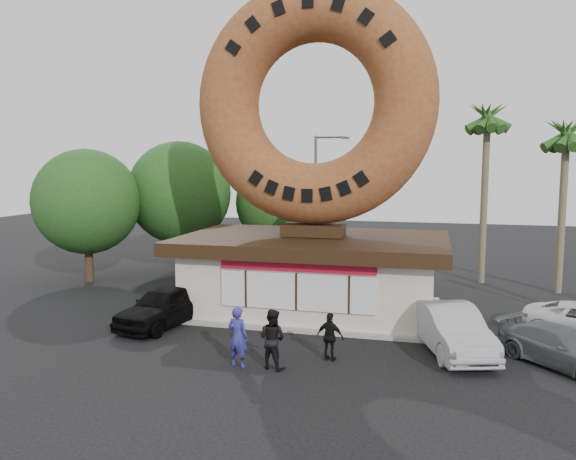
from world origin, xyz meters
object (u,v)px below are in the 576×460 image
Objects in this scene: street_lamp at (318,195)px; car_silver at (451,329)px; person_right at (330,337)px; person_center at (272,339)px; car_grey at (562,347)px; person_left at (238,337)px; donut_shop at (313,271)px; car_black at (164,306)px; giant_donut at (314,103)px.

street_lamp is 16.27m from car_silver.
car_silver reaches higher than person_right.
person_center is 0.45× the size of car_grey.
person_left is 0.40× the size of car_silver.
donut_shop is 5.94× the size of person_center.
street_lamp is at bearing 87.36° from car_black.
car_black is 1.10× the size of car_grey.
car_silver is (7.48, -13.98, -3.69)m from street_lamp.
giant_donut is at bearing -79.49° from street_lamp.
donut_shop is 2.33× the size of car_silver.
car_grey is at bearing 7.43° from car_black.
person_center is 0.39× the size of car_silver.
street_lamp is 17.44m from person_center.
car_silver is at bearing -142.03° from person_right.
street_lamp is 16.66m from person_right.
giant_donut is 6.39× the size of person_right.
person_center is at bearing -83.19° from street_lamp.
person_center is (1.08, 0.14, -0.02)m from person_left.
person_left is at bearing -97.32° from donut_shop.
street_lamp is at bearing -66.74° from person_center.
giant_donut is 2.38× the size of car_grey.
giant_donut is at bearing 127.13° from car_silver.
donut_shop is at bearing 127.24° from car_silver.
giant_donut is at bearing -60.76° from person_right.
car_black is at bearing -26.52° from person_left.
donut_shop is at bearing -60.72° from person_right.
giant_donut is at bearing -72.16° from person_center.
car_silver is (6.53, 3.13, -0.17)m from person_left.
car_black is at bearing 159.99° from car_silver.
person_left is at bearing 150.69° from car_grey.
car_grey is at bearing -26.70° from donut_shop.
person_center is at bearing -20.95° from car_black.
person_center is (0.17, -6.94, -0.82)m from donut_shop.
person_right reaches higher than car_grey.
person_right is 4.25m from car_silver.
street_lamp reaches higher than car_grey.
donut_shop is 1.40× the size of street_lamp.
car_grey is (7.16, 1.31, -0.17)m from person_right.
street_lamp is (-1.86, 10.00, -4.35)m from giant_donut.
person_center is 6.42m from car_black.
donut_shop reaches higher than person_right.
street_lamp is 4.15× the size of person_left.
person_right is at bearing -128.74° from person_center.
donut_shop is 1.11× the size of giant_donut.
person_right is 0.33× the size of car_silver.
person_right is 0.34× the size of car_black.
car_grey is (10.81, -14.52, -3.87)m from street_lamp.
person_left is 5.63m from car_black.
person_left is 7.24m from car_silver.
street_lamp reaches higher than person_center.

